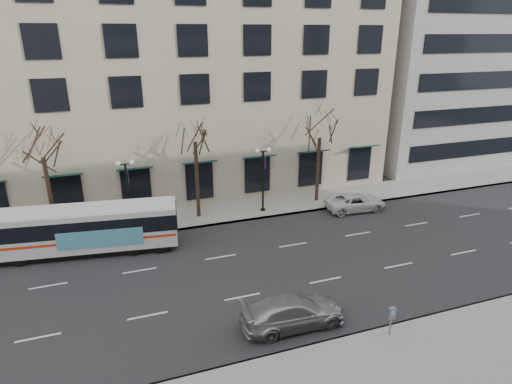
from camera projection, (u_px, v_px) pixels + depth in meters
name	position (u px, v px, depth m)	size (l,w,h in m)	color
ground	(231.00, 275.00, 25.04)	(160.00, 160.00, 0.00)	black
sidewalk_far	(259.00, 208.00, 34.51)	(80.00, 4.00, 0.15)	gray
building_hotel	(143.00, 48.00, 38.77)	(40.00, 20.00, 24.00)	tan
tree_far_left	(41.00, 143.00, 27.39)	(3.60, 3.60, 8.34)	black
tree_far_mid	(195.00, 129.00, 30.39)	(3.60, 3.60, 8.55)	black
tree_far_right	(320.00, 126.00, 33.64)	(3.60, 3.60, 8.06)	black
lamp_post_left	(128.00, 192.00, 29.72)	(1.22, 0.45, 5.21)	black
lamp_post_right	(263.00, 177.00, 32.80)	(1.22, 0.45, 5.21)	black
city_bus	(89.00, 228.00, 27.20)	(11.46, 3.94, 3.05)	silver
silver_car	(293.00, 312.00, 20.57)	(2.08, 5.12, 1.49)	#A3A5AB
white_pickup	(355.00, 202.00, 34.02)	(2.21, 4.80, 1.33)	silver
pay_station	(391.00, 315.00, 19.54)	(0.34, 0.24, 1.47)	gray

